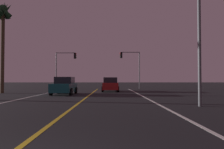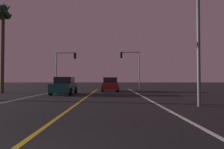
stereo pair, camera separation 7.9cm
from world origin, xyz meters
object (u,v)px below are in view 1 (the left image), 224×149
Objects in this scene: car_oncoming at (64,86)px; car_ahead_far at (110,85)px; traffic_light_near_right at (130,62)px; traffic_light_near_left at (66,62)px; street_lamp_right_near at (190,18)px; palm_tree_left_mid at (3,19)px.

car_oncoming is 1.00× the size of car_ahead_far.
traffic_light_near_right reaches higher than car_ahead_far.
car_oncoming is at bearing -78.29° from traffic_light_near_left.
car_oncoming is 14.45m from traffic_light_near_right.
street_lamp_right_near reaches higher than car_ahead_far.
traffic_light_near_right is 20.77m from street_lamp_right_near.
palm_tree_left_mid is at bearing 105.20° from car_ahead_far.
car_ahead_far is 0.57× the size of street_lamp_right_near.
traffic_light_near_left is at bearing -0.00° from traffic_light_near_right.
palm_tree_left_mid is (-7.00, 1.84, 7.04)m from car_oncoming.
traffic_light_near_right reaches higher than traffic_light_near_left.
car_oncoming is at bearing -45.41° from street_lamp_right_near.
traffic_light_near_right is 1.02× the size of traffic_light_near_left.
car_ahead_far is 10.31m from traffic_light_near_left.
street_lamp_right_near is (8.79, -8.92, 3.98)m from car_oncoming.
traffic_light_near_left reaches higher than car_oncoming.
traffic_light_near_right reaches higher than car_oncoming.
traffic_light_near_right is 0.58× the size of palm_tree_left_mid.
palm_tree_left_mid reaches higher than street_lamp_right_near.
car_oncoming is 0.43× the size of palm_tree_left_mid.
street_lamp_right_near is 19.35m from palm_tree_left_mid.
traffic_light_near_right is 0.77× the size of street_lamp_right_near.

